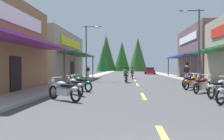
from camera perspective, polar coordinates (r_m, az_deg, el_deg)
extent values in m
cube|color=#424244|center=(28.28, 6.11, -2.26)|extent=(9.76, 82.44, 0.10)
cube|color=#9E9991|center=(28.75, -6.01, -1.99)|extent=(2.31, 82.44, 0.12)
cube|color=gray|center=(29.07, 18.10, -2.00)|extent=(2.31, 82.44, 0.12)
cube|color=#E0C64C|center=(10.53, 8.75, -7.28)|extent=(0.16, 2.40, 0.01)
cube|color=#E0C64C|center=(17.21, 7.11, -4.10)|extent=(0.16, 2.40, 0.01)
cube|color=#E0C64C|center=(22.44, 6.52, -2.94)|extent=(0.16, 2.40, 0.01)
cube|color=#E0C64C|center=(28.22, 6.12, -2.15)|extent=(0.16, 2.40, 0.01)
cube|color=#E0C64C|center=(33.58, 5.87, -1.67)|extent=(0.16, 2.40, 0.01)
cube|color=#E0C64C|center=(39.69, 5.67, -1.27)|extent=(0.16, 2.40, 0.01)
cube|color=#E0C64C|center=(45.01, 5.54, -1.02)|extent=(0.16, 2.40, 0.01)
cube|color=#E0C64C|center=(51.89, 5.41, -0.76)|extent=(0.16, 2.40, 0.01)
cube|color=#E0C64C|center=(56.89, 5.34, -0.62)|extent=(0.16, 2.40, 0.01)
cube|color=#E0C64C|center=(62.19, 5.27, -0.49)|extent=(0.16, 2.40, 0.01)
cube|color=#8C338C|center=(12.49, -21.93, 7.25)|extent=(1.80, 8.38, 0.16)
cylinder|color=brown|center=(15.86, -13.16, 0.54)|extent=(0.14, 0.14, 2.82)
cube|color=white|center=(13.12, -25.34, 13.39)|extent=(0.10, 6.52, 0.90)
cube|color=black|center=(12.83, -25.32, -1.21)|extent=(0.08, 1.10, 2.10)
cube|color=gray|center=(25.07, -20.06, 3.50)|extent=(8.00, 11.06, 5.33)
cube|color=#236033|center=(23.47, -9.09, 4.30)|extent=(1.80, 9.95, 0.16)
cylinder|color=brown|center=(18.63, -10.46, 0.59)|extent=(0.14, 0.14, 2.82)
cylinder|color=brown|center=(27.96, -5.38, 0.70)|extent=(0.14, 0.14, 2.82)
cube|color=yellow|center=(23.79, -11.08, 7.29)|extent=(0.10, 7.74, 0.90)
cube|color=black|center=(23.65, -11.10, -0.22)|extent=(0.08, 1.10, 2.10)
cube|color=#236033|center=(17.23, 28.87, 5.44)|extent=(1.80, 11.40, 0.16)
cylinder|color=brown|center=(22.09, 21.29, 0.59)|extent=(0.14, 0.14, 2.82)
cube|color=brown|center=(30.29, 25.90, 4.36)|extent=(6.06, 11.08, 6.76)
cube|color=navy|center=(29.07, 18.65, 3.60)|extent=(1.80, 9.97, 0.16)
cylinder|color=brown|center=(24.23, 19.78, 0.62)|extent=(0.14, 0.14, 2.82)
cylinder|color=brown|center=(33.56, 15.49, 0.70)|extent=(0.14, 0.14, 2.82)
cube|color=white|center=(29.49, 20.27, 8.18)|extent=(0.10, 7.76, 0.90)
cube|color=black|center=(29.26, 20.26, -0.05)|extent=(0.08, 1.10, 2.10)
cylinder|color=#474C51|center=(22.17, -7.22, 4.65)|extent=(0.14, 0.14, 5.92)
cylinder|color=#474C51|center=(22.42, -5.62, 11.98)|extent=(2.07, 0.10, 0.10)
ellipsoid|color=silver|center=(22.32, -4.25, 11.78)|extent=(0.50, 0.30, 0.24)
cylinder|color=#474C51|center=(19.07, 23.16, 5.97)|extent=(0.14, 0.14, 6.43)
cylinder|color=#474C51|center=(19.41, 21.38, 15.23)|extent=(2.07, 0.10, 0.10)
ellipsoid|color=silver|center=(19.25, 19.82, 15.06)|extent=(0.50, 0.30, 0.24)
torus|color=black|center=(9.16, 28.19, -6.62)|extent=(0.60, 0.42, 0.64)
ellipsoid|color=#99999E|center=(9.18, 28.38, -5.17)|extent=(0.50, 0.43, 0.24)
torus|color=black|center=(10.69, 26.06, -5.55)|extent=(0.56, 0.48, 0.64)
cube|color=silver|center=(11.33, 27.94, -4.79)|extent=(0.72, 0.66, 0.32)
ellipsoid|color=#99999E|center=(11.48, 28.41, -3.12)|extent=(0.64, 0.60, 0.28)
cube|color=black|center=(11.09, 27.35, -3.46)|extent=(0.64, 0.60, 0.12)
ellipsoid|color=#99999E|center=(10.71, 26.20, -4.30)|extent=(0.49, 0.46, 0.24)
torus|color=black|center=(13.72, 25.33, -4.13)|extent=(0.52, 0.53, 0.64)
torus|color=black|center=(12.37, 22.53, -4.66)|extent=(0.52, 0.53, 0.64)
cube|color=silver|center=(13.04, 24.01, -4.03)|extent=(0.69, 0.70, 0.32)
ellipsoid|color=#A51414|center=(13.19, 24.38, -2.59)|extent=(0.62, 0.62, 0.28)
cube|color=black|center=(12.79, 23.54, -2.87)|extent=(0.62, 0.62, 0.12)
ellipsoid|color=#A51414|center=(12.40, 22.64, -3.58)|extent=(0.48, 0.48, 0.24)
cylinder|color=silver|center=(13.58, 25.12, -2.79)|extent=(0.30, 0.31, 0.71)
cylinder|color=silver|center=(13.45, 24.92, -1.24)|extent=(0.46, 0.45, 0.04)
sphere|color=white|center=(13.72, 25.39, -1.92)|extent=(0.16, 0.16, 0.16)
torus|color=black|center=(15.31, 22.95, -3.61)|extent=(0.53, 0.52, 0.64)
torus|color=black|center=(14.00, 20.08, -4.01)|extent=(0.53, 0.52, 0.64)
cube|color=silver|center=(14.64, 21.59, -3.49)|extent=(0.70, 0.69, 0.32)
ellipsoid|color=#BF660C|center=(14.80, 21.97, -2.20)|extent=(0.63, 0.62, 0.28)
cube|color=black|center=(14.41, 21.11, -2.44)|extent=(0.63, 0.62, 0.12)
ellipsoid|color=#BF660C|center=(14.02, 20.19, -3.06)|extent=(0.48, 0.48, 0.24)
cylinder|color=silver|center=(15.17, 22.73, -2.40)|extent=(0.31, 0.30, 0.71)
cylinder|color=silver|center=(15.05, 22.53, -1.01)|extent=(0.44, 0.46, 0.04)
sphere|color=white|center=(15.30, 23.02, -1.62)|extent=(0.16, 0.16, 0.16)
torus|color=black|center=(16.76, 21.94, -3.22)|extent=(0.50, 0.54, 0.64)
torus|color=black|center=(15.41, 19.62, -3.56)|extent=(0.50, 0.54, 0.64)
cube|color=silver|center=(16.08, 20.83, -3.10)|extent=(0.68, 0.71, 0.32)
ellipsoid|color=#721972|center=(16.24, 21.14, -1.93)|extent=(0.61, 0.63, 0.28)
cube|color=black|center=(15.84, 20.44, -2.14)|extent=(0.61, 0.63, 0.12)
ellipsoid|color=#721972|center=(15.44, 19.70, -2.69)|extent=(0.47, 0.49, 0.24)
cylinder|color=silver|center=(16.62, 21.76, -2.11)|extent=(0.29, 0.32, 0.71)
cylinder|color=silver|center=(16.50, 21.60, -0.84)|extent=(0.47, 0.43, 0.04)
sphere|color=white|center=(16.76, 22.00, -1.40)|extent=(0.16, 0.16, 0.16)
torus|color=black|center=(9.90, -16.08, -6.00)|extent=(0.59, 0.43, 0.64)
torus|color=black|center=(8.75, -10.18, -6.88)|extent=(0.59, 0.43, 0.64)
cube|color=silver|center=(9.31, -13.31, -5.93)|extent=(0.74, 0.61, 0.32)
ellipsoid|color=#99999E|center=(9.43, -14.09, -3.89)|extent=(0.64, 0.57, 0.28)
cube|color=black|center=(9.09, -12.32, -4.32)|extent=(0.66, 0.56, 0.12)
ellipsoid|color=#99999E|center=(8.76, -10.40, -5.36)|extent=(0.50, 0.44, 0.24)
cylinder|color=silver|center=(9.77, -15.63, -4.15)|extent=(0.34, 0.25, 0.71)
cylinder|color=silver|center=(9.65, -15.21, -2.00)|extent=(0.36, 0.53, 0.04)
sphere|color=white|center=(9.88, -16.19, -2.93)|extent=(0.16, 0.16, 0.16)
torus|color=black|center=(11.88, -11.89, -4.84)|extent=(0.47, 0.57, 0.64)
torus|color=black|center=(10.51, -8.87, -5.58)|extent=(0.47, 0.57, 0.64)
cube|color=silver|center=(11.18, -10.48, -4.78)|extent=(0.65, 0.72, 0.32)
ellipsoid|color=#99999E|center=(11.34, -10.88, -3.08)|extent=(0.60, 0.64, 0.28)
cube|color=black|center=(10.93, -9.97, -3.43)|extent=(0.59, 0.65, 0.12)
ellipsoid|color=#99999E|center=(10.53, -8.99, -4.30)|extent=(0.46, 0.49, 0.24)
cylinder|color=silver|center=(11.73, -11.67, -3.29)|extent=(0.28, 0.33, 0.71)
cylinder|color=silver|center=(11.60, -11.45, -1.51)|extent=(0.50, 0.40, 0.04)
sphere|color=white|center=(11.87, -11.96, -2.28)|extent=(0.16, 0.16, 0.16)
torus|color=black|center=(13.38, -10.97, -4.19)|extent=(0.57, 0.46, 0.64)
torus|color=black|center=(12.23, -6.65, -4.66)|extent=(0.57, 0.46, 0.64)
cube|color=silver|center=(12.79, -8.91, -4.06)|extent=(0.73, 0.64, 0.32)
ellipsoid|color=#0C5933|center=(12.92, -9.48, -2.59)|extent=(0.64, 0.59, 0.28)
cube|color=black|center=(12.58, -8.18, -2.86)|extent=(0.65, 0.58, 0.12)
ellipsoid|color=#0C5933|center=(12.25, -6.81, -3.57)|extent=(0.50, 0.46, 0.24)
cylinder|color=silver|center=(13.25, -10.63, -2.81)|extent=(0.33, 0.27, 0.71)
cylinder|color=silver|center=(13.14, -10.31, -1.22)|extent=(0.39, 0.50, 0.04)
sphere|color=white|center=(13.37, -11.05, -1.92)|extent=(0.16, 0.16, 0.16)
torus|color=black|center=(20.39, 3.75, -2.43)|extent=(0.15, 0.65, 0.64)
torus|color=black|center=(18.90, 4.07, -2.70)|extent=(0.15, 0.65, 0.64)
cube|color=silver|center=(19.64, 3.90, -2.33)|extent=(0.34, 0.72, 0.32)
ellipsoid|color=black|center=(19.82, 3.86, -1.37)|extent=(0.37, 0.58, 0.28)
cube|color=black|center=(19.38, 3.96, -1.54)|extent=(0.33, 0.62, 0.12)
ellipsoid|color=black|center=(18.94, 4.05, -1.99)|extent=(0.28, 0.46, 0.24)
cylinder|color=silver|center=(20.25, 3.78, -1.52)|extent=(0.09, 0.38, 0.71)
cylinder|color=silver|center=(20.11, 3.80, -0.48)|extent=(0.60, 0.09, 0.04)
sphere|color=white|center=(20.40, 3.75, -0.94)|extent=(0.16, 0.16, 0.16)
ellipsoid|color=#3F593F|center=(19.47, 3.94, -0.44)|extent=(0.41, 0.41, 0.64)
sphere|color=black|center=(19.51, 3.93, 0.74)|extent=(0.24, 0.24, 0.24)
cylinder|color=#3F593F|center=(19.64, 3.43, -1.45)|extent=(0.17, 0.43, 0.24)
cylinder|color=#3F593F|center=(19.75, 3.27, -0.42)|extent=(0.14, 0.51, 0.40)
cylinder|color=#3F593F|center=(19.66, 4.36, -1.45)|extent=(0.17, 0.43, 0.24)
cylinder|color=#3F593F|center=(19.78, 4.47, -0.42)|extent=(0.14, 0.51, 0.40)
torus|color=black|center=(27.46, 5.72, -1.58)|extent=(0.12, 0.64, 0.64)
torus|color=black|center=(25.96, 5.69, -1.72)|extent=(0.12, 0.64, 0.64)
cube|color=silver|center=(26.70, 5.70, -1.48)|extent=(0.30, 0.71, 0.32)
ellipsoid|color=#A51414|center=(26.89, 5.71, -0.78)|extent=(0.34, 0.57, 0.28)
cube|color=black|center=(26.44, 5.70, -0.89)|extent=(0.30, 0.61, 0.12)
ellipsoid|color=#A51414|center=(26.00, 5.69, -1.21)|extent=(0.25, 0.45, 0.24)
cylinder|color=silver|center=(27.32, 5.72, -0.90)|extent=(0.07, 0.37, 0.71)
cylinder|color=silver|center=(27.19, 5.72, -0.13)|extent=(0.60, 0.06, 0.04)
sphere|color=white|center=(27.47, 5.72, -0.47)|extent=(0.16, 0.16, 0.16)
ellipsoid|color=#3F593F|center=(26.54, 5.70, -0.09)|extent=(0.39, 0.39, 0.64)
sphere|color=black|center=(26.58, 5.71, 0.78)|extent=(0.24, 0.24, 0.24)
cylinder|color=#3F593F|center=(26.72, 5.36, -0.83)|extent=(0.15, 0.43, 0.24)
cylinder|color=#3F593F|center=(26.84, 5.27, -0.08)|extent=(0.12, 0.51, 0.40)
cylinder|color=#3F593F|center=(26.71, 6.05, -0.83)|extent=(0.15, 0.43, 0.24)
cylinder|color=#3F593F|center=(26.83, 6.15, -0.08)|extent=(0.12, 0.51, 0.40)
cylinder|color=#B2A599|center=(23.81, 20.33, -1.76)|extent=(0.14, 0.14, 0.84)
cylinder|color=#B2A599|center=(23.85, 19.91, -1.76)|extent=(0.14, 0.14, 0.84)
ellipsoid|color=black|center=(23.81, 20.13, -0.03)|extent=(0.44, 0.40, 0.60)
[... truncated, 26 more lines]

